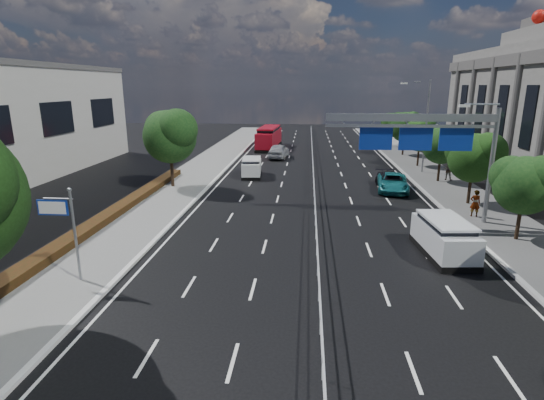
{
  "coord_description": "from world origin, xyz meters",
  "views": [
    {
      "loc": [
        -0.58,
        -16.46,
        8.48
      ],
      "look_at": [
        -2.46,
        5.86,
        2.4
      ],
      "focal_mm": 28.0,
      "sensor_mm": 36.0,
      "label": 1
    }
  ],
  "objects_px": {
    "pedestrian_b": "(448,170)",
    "white_minivan": "(252,167)",
    "red_bus": "(269,137)",
    "pedestrian_a": "(475,203)",
    "parked_car_teal": "(393,183)",
    "near_car_dark": "(272,130)",
    "toilet_sign": "(63,219)",
    "parked_car_dark": "(391,181)",
    "overhead_gantry": "(429,134)",
    "near_car_silver": "(279,151)",
    "silver_minivan": "(444,237)"
  },
  "relations": [
    {
      "from": "near_car_dark",
      "to": "pedestrian_b",
      "type": "relative_size",
      "value": 2.27
    },
    {
      "from": "silver_minivan",
      "to": "parked_car_dark",
      "type": "xyz_separation_m",
      "value": [
        0.0,
        14.37,
        -0.27
      ]
    },
    {
      "from": "silver_minivan",
      "to": "red_bus",
      "type": "bearing_deg",
      "value": 103.11
    },
    {
      "from": "toilet_sign",
      "to": "near_car_silver",
      "type": "bearing_deg",
      "value": 78.52
    },
    {
      "from": "white_minivan",
      "to": "pedestrian_b",
      "type": "relative_size",
      "value": 2.27
    },
    {
      "from": "overhead_gantry",
      "to": "pedestrian_b",
      "type": "height_order",
      "value": "overhead_gantry"
    },
    {
      "from": "pedestrian_a",
      "to": "parked_car_teal",
      "type": "bearing_deg",
      "value": -58.22
    },
    {
      "from": "red_bus",
      "to": "silver_minivan",
      "type": "xyz_separation_m",
      "value": [
        12.44,
        -37.55,
        -0.58
      ]
    },
    {
      "from": "silver_minivan",
      "to": "pedestrian_b",
      "type": "distance_m",
      "value": 18.79
    },
    {
      "from": "toilet_sign",
      "to": "overhead_gantry",
      "type": "height_order",
      "value": "overhead_gantry"
    },
    {
      "from": "parked_car_teal",
      "to": "overhead_gantry",
      "type": "bearing_deg",
      "value": -80.96
    },
    {
      "from": "silver_minivan",
      "to": "pedestrian_a",
      "type": "height_order",
      "value": "silver_minivan"
    },
    {
      "from": "pedestrian_b",
      "to": "pedestrian_a",
      "type": "bearing_deg",
      "value": 114.59
    },
    {
      "from": "overhead_gantry",
      "to": "near_car_silver",
      "type": "distance_m",
      "value": 26.76
    },
    {
      "from": "near_car_silver",
      "to": "pedestrian_b",
      "type": "xyz_separation_m",
      "value": [
        16.23,
        -11.55,
        0.2
      ]
    },
    {
      "from": "white_minivan",
      "to": "parked_car_dark",
      "type": "xyz_separation_m",
      "value": [
        12.39,
        -4.27,
        -0.18
      ]
    },
    {
      "from": "white_minivan",
      "to": "near_car_dark",
      "type": "bearing_deg",
      "value": 87.05
    },
    {
      "from": "pedestrian_b",
      "to": "white_minivan",
      "type": "bearing_deg",
      "value": 31.2
    },
    {
      "from": "white_minivan",
      "to": "near_car_silver",
      "type": "xyz_separation_m",
      "value": [
        1.86,
        10.82,
        -0.01
      ]
    },
    {
      "from": "toilet_sign",
      "to": "red_bus",
      "type": "xyz_separation_m",
      "value": [
        5.02,
        42.19,
        -1.41
      ]
    },
    {
      "from": "toilet_sign",
      "to": "red_bus",
      "type": "height_order",
      "value": "toilet_sign"
    },
    {
      "from": "silver_minivan",
      "to": "pedestrian_b",
      "type": "height_order",
      "value": "pedestrian_b"
    },
    {
      "from": "toilet_sign",
      "to": "red_bus",
      "type": "bearing_deg",
      "value": 83.22
    },
    {
      "from": "red_bus",
      "to": "parked_car_dark",
      "type": "height_order",
      "value": "red_bus"
    },
    {
      "from": "near_car_silver",
      "to": "parked_car_teal",
      "type": "xyz_separation_m",
      "value": [
        10.53,
        -15.77,
        -0.14
      ]
    },
    {
      "from": "silver_minivan",
      "to": "parked_car_teal",
      "type": "height_order",
      "value": "silver_minivan"
    },
    {
      "from": "overhead_gantry",
      "to": "silver_minivan",
      "type": "height_order",
      "value": "overhead_gantry"
    },
    {
      "from": "red_bus",
      "to": "near_car_silver",
      "type": "bearing_deg",
      "value": -73.32
    },
    {
      "from": "red_bus",
      "to": "pedestrian_a",
      "type": "bearing_deg",
      "value": -58.74
    },
    {
      "from": "parked_car_dark",
      "to": "red_bus",
      "type": "bearing_deg",
      "value": 113.07
    },
    {
      "from": "parked_car_dark",
      "to": "toilet_sign",
      "type": "bearing_deg",
      "value": -137.71
    },
    {
      "from": "toilet_sign",
      "to": "pedestrian_a",
      "type": "relative_size",
      "value": 2.43
    },
    {
      "from": "near_car_silver",
      "to": "pedestrian_b",
      "type": "relative_size",
      "value": 2.73
    },
    {
      "from": "toilet_sign",
      "to": "parked_car_teal",
      "type": "relative_size",
      "value": 0.84
    },
    {
      "from": "near_car_dark",
      "to": "toilet_sign",
      "type": "bearing_deg",
      "value": 82.11
    },
    {
      "from": "near_car_dark",
      "to": "parked_car_teal",
      "type": "bearing_deg",
      "value": 104.0
    },
    {
      "from": "parked_car_dark",
      "to": "pedestrian_a",
      "type": "bearing_deg",
      "value": -68.38
    },
    {
      "from": "white_minivan",
      "to": "red_bus",
      "type": "distance_m",
      "value": 18.93
    },
    {
      "from": "pedestrian_a",
      "to": "pedestrian_b",
      "type": "height_order",
      "value": "pedestrian_b"
    },
    {
      "from": "toilet_sign",
      "to": "near_car_dark",
      "type": "relative_size",
      "value": 1.04
    },
    {
      "from": "red_bus",
      "to": "toilet_sign",
      "type": "bearing_deg",
      "value": -93.37
    },
    {
      "from": "red_bus",
      "to": "parked_car_teal",
      "type": "height_order",
      "value": "red_bus"
    },
    {
      "from": "parked_car_teal",
      "to": "pedestrian_a",
      "type": "xyz_separation_m",
      "value": [
        3.92,
        -7.1,
        0.31
      ]
    },
    {
      "from": "white_minivan",
      "to": "overhead_gantry",
      "type": "bearing_deg",
      "value": -51.05
    },
    {
      "from": "overhead_gantry",
      "to": "near_car_dark",
      "type": "bearing_deg",
      "value": 105.51
    },
    {
      "from": "parked_car_dark",
      "to": "overhead_gantry",
      "type": "bearing_deg",
      "value": -93.6
    },
    {
      "from": "red_bus",
      "to": "parked_car_teal",
      "type": "distance_m",
      "value": 26.92
    },
    {
      "from": "near_car_dark",
      "to": "parked_car_dark",
      "type": "xyz_separation_m",
      "value": [
        13.52,
        -40.66,
        -0.01
      ]
    },
    {
      "from": "overhead_gantry",
      "to": "parked_car_dark",
      "type": "relative_size",
      "value": 2.18
    },
    {
      "from": "white_minivan",
      "to": "parked_car_dark",
      "type": "bearing_deg",
      "value": -23.77
    }
  ]
}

